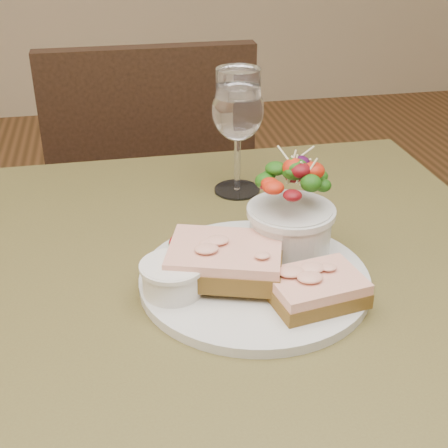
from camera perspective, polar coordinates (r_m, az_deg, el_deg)
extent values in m
cube|color=#4D4321|center=(0.76, -0.40, -6.31)|extent=(0.80, 0.80, 0.04)
cylinder|color=black|center=(1.27, -19.13, -13.03)|extent=(0.05, 0.05, 0.71)
cylinder|color=black|center=(1.33, 11.56, -9.66)|extent=(0.05, 0.05, 0.71)
cube|color=black|center=(1.55, -6.78, 0.93)|extent=(0.42, 0.42, 0.04)
cube|color=black|center=(1.29, -6.58, 5.99)|extent=(0.42, 0.04, 0.45)
cube|color=black|center=(1.67, -6.34, -5.94)|extent=(0.36, 0.36, 0.45)
cylinder|color=silver|center=(0.74, 2.79, -5.05)|extent=(0.27, 0.27, 0.01)
cube|color=#473012|center=(0.69, 8.37, -6.26)|extent=(0.11, 0.09, 0.02)
cube|color=#FFF8C1|center=(0.69, 8.46, -5.24)|extent=(0.11, 0.09, 0.01)
cube|color=#473012|center=(0.72, 0.10, -3.68)|extent=(0.15, 0.13, 0.02)
cube|color=#FFF8C1|center=(0.71, 0.11, -2.49)|extent=(0.15, 0.13, 0.01)
cylinder|color=silver|center=(0.70, -4.73, -4.91)|extent=(0.07, 0.07, 0.04)
cylinder|color=brown|center=(0.69, -4.78, -3.87)|extent=(0.06, 0.06, 0.01)
cylinder|color=silver|center=(0.77, 6.06, -0.51)|extent=(0.10, 0.10, 0.06)
ellipsoid|color=#0C3C0A|center=(0.74, 6.28, 3.28)|extent=(0.09, 0.09, 0.06)
ellipsoid|color=#0C3C0A|center=(0.79, -3.26, -1.61)|extent=(0.04, 0.04, 0.01)
sphere|color=maroon|center=(0.78, -4.26, -1.76)|extent=(0.02, 0.02, 0.02)
cylinder|color=white|center=(0.96, 1.20, 3.15)|extent=(0.07, 0.07, 0.00)
cylinder|color=white|center=(0.94, 1.23, 5.73)|extent=(0.01, 0.01, 0.09)
ellipsoid|color=white|center=(0.91, 1.28, 10.37)|extent=(0.08, 0.08, 0.09)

